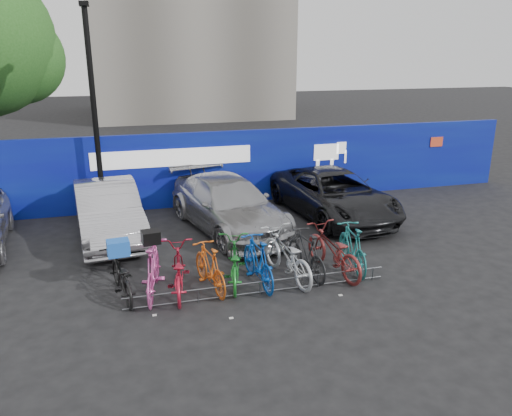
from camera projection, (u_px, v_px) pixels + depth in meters
name	position (u px, v px, depth m)	size (l,w,h in m)	color
ground	(253.00, 282.00, 10.98)	(100.00, 100.00, 0.00)	black
hoarding	(205.00, 169.00, 16.13)	(22.00, 0.18, 2.40)	#0A0A8B
lamppost	(94.00, 109.00, 14.13)	(0.25, 0.50, 6.11)	black
bike_rack	(260.00, 287.00, 10.38)	(5.60, 0.03, 0.30)	#595B60
car_1	(108.00, 211.00, 13.40)	(1.57, 4.51, 1.49)	#A5A4A9
car_2	(228.00, 204.00, 14.01)	(2.04, 5.02, 1.46)	#999A9E
car_3	(334.00, 194.00, 15.11)	(2.34, 5.08, 1.41)	black
bike_0	(121.00, 276.00, 10.19)	(0.62, 1.77, 0.93)	black
bike_1	(153.00, 269.00, 10.23)	(0.54, 1.92, 1.15)	#D24B9C
bike_2	(178.00, 271.00, 10.33)	(0.67, 1.92, 1.01)	#AA172D
bike_3	(210.00, 267.00, 10.49)	(0.48, 1.69, 1.01)	orange
bike_4	(234.00, 262.00, 10.78)	(0.65, 1.87, 0.98)	#187724
bike_5	(258.00, 261.00, 10.71)	(0.51, 1.79, 1.08)	#0C47B3
bike_6	(287.00, 256.00, 10.98)	(0.73, 2.09, 1.10)	#AFB3B7
bike_7	(306.00, 253.00, 11.16)	(0.49, 1.75, 1.05)	black
bike_8	(333.00, 251.00, 11.26)	(0.72, 2.07, 1.09)	maroon
bike_9	(352.00, 248.00, 11.45)	(0.51, 1.81, 1.09)	#1E7776
cargo_crate	(118.00, 248.00, 10.01)	(0.44, 0.33, 0.31)	blue
cargo_topcase	(151.00, 237.00, 10.02)	(0.35, 0.32, 0.26)	black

